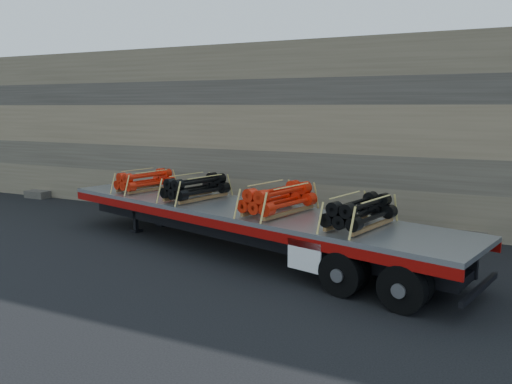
% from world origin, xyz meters
% --- Properties ---
extents(ground, '(120.00, 120.00, 0.00)m').
position_xyz_m(ground, '(0.00, 0.00, 0.00)').
color(ground, black).
rests_on(ground, ground).
extents(rock_wall, '(44.00, 3.00, 7.00)m').
position_xyz_m(rock_wall, '(0.00, 6.50, 3.50)').
color(rock_wall, '#7A6B54').
rests_on(rock_wall, ground).
extents(trailer, '(14.63, 6.43, 1.44)m').
position_xyz_m(trailer, '(0.57, 0.58, 0.72)').
color(trailer, '#A0A3A7').
rests_on(trailer, ground).
extents(bundle_front, '(1.52, 2.24, 0.72)m').
position_xyz_m(bundle_front, '(-4.08, 1.83, 1.80)').
color(bundle_front, red).
rests_on(bundle_front, trailer).
extents(bundle_midfront, '(1.64, 2.41, 0.78)m').
position_xyz_m(bundle_midfront, '(-1.42, 1.12, 1.83)').
color(bundle_midfront, black).
rests_on(bundle_midfront, trailer).
extents(bundle_midrear, '(1.73, 2.55, 0.83)m').
position_xyz_m(bundle_midrear, '(1.97, 0.20, 1.85)').
color(bundle_midrear, red).
rests_on(bundle_midrear, trailer).
extents(bundle_rear, '(1.62, 2.38, 0.77)m').
position_xyz_m(bundle_rear, '(4.53, -0.49, 1.83)').
color(bundle_rear, black).
rests_on(bundle_rear, trailer).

